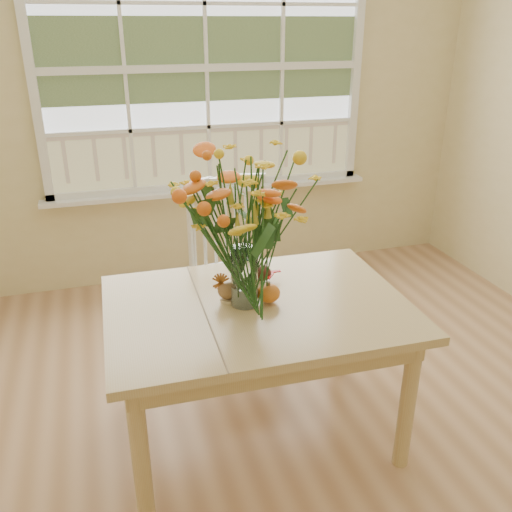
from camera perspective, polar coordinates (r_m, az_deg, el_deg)
name	(u,v)px	position (r m, az deg, el deg)	size (l,w,h in m)	color
floor	(324,478)	(2.60, 7.21, -22.13)	(4.00, 4.50, 0.01)	#AB7C53
wall_back	(206,97)	(4.00, -5.24, 16.32)	(4.00, 0.02, 2.70)	beige
window	(207,71)	(3.94, -5.22, 18.87)	(2.42, 0.12, 1.74)	silver
dining_table	(257,322)	(2.43, 0.14, -6.93)	(1.33, 0.97, 0.70)	tan
windsor_chair	(233,261)	(3.13, -2.46, -0.55)	(0.52, 0.50, 1.02)	white
flower_vase	(244,218)	(2.22, -1.28, 3.98)	(0.56, 0.56, 0.66)	white
pumpkin	(269,294)	(2.38, 1.33, -4.02)	(0.10, 0.10, 0.08)	#C36316
turkey_figurine	(229,291)	(2.39, -2.91, -3.70)	(0.11, 0.09, 0.12)	#CCB78C
dark_gourd	(262,274)	(2.57, 0.63, -1.88)	(0.13, 0.10, 0.08)	#38160F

